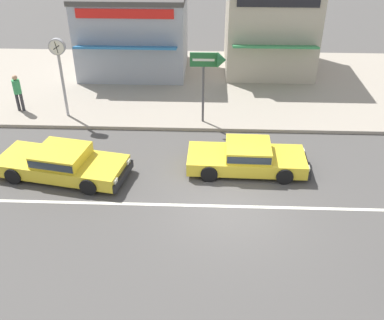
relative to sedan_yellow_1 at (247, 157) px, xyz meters
name	(u,v)px	position (x,y,z in m)	size (l,w,h in m)	color
ground_plane	(230,206)	(-0.68, -2.24, -0.53)	(160.00, 160.00, 0.00)	#4C4947
lane_centre_stripe	(230,206)	(-0.68, -2.24, -0.53)	(50.40, 0.14, 0.01)	silver
kerb_strip	(224,84)	(-0.68, 7.86, -0.46)	(68.00, 10.00, 0.15)	#9E9384
sedan_yellow_1	(247,157)	(0.00, 0.00, 0.00)	(4.39, 1.89, 1.06)	yellow
sedan_yellow_2	(62,162)	(-6.61, -0.63, 0.00)	(4.92, 2.62, 1.06)	yellow
street_clock	(59,59)	(-7.68, 3.85, 2.22)	(0.68, 0.22, 3.46)	#9E9EA3
arrow_signboard	(216,64)	(-1.17, 3.50, 2.22)	(1.47, 0.64, 3.10)	#4C4C51
pedestrian_mid_kerb	(17,90)	(-9.94, 4.28, 0.60)	(0.34, 0.34, 1.69)	#333338
shopfront_mid_block	(269,25)	(1.72, 10.33, 1.92)	(4.65, 5.79, 4.59)	#B2A893
shopfront_far_kios	(134,32)	(-5.48, 9.64, 1.68)	(5.59, 5.22, 4.11)	#999EA8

